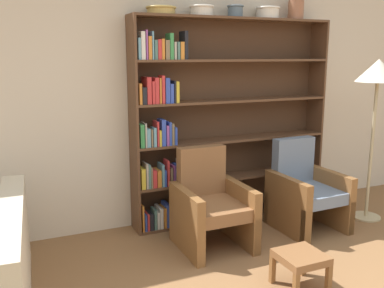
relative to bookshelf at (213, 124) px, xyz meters
name	(u,v)px	position (x,y,z in m)	size (l,w,h in m)	color
wall_back	(196,95)	(-0.12, 0.17, 0.31)	(12.00, 0.06, 2.75)	beige
bookshelf	(213,124)	(0.00, 0.00, 0.00)	(2.27, 0.30, 2.19)	brown
bowl_sage	(161,10)	(-0.59, -0.02, 1.16)	(0.30, 0.30, 0.08)	tan
bowl_stoneware	(202,10)	(-0.15, -0.02, 1.18)	(0.25, 0.25, 0.10)	silver
bowl_terracotta	(235,11)	(0.23, -0.02, 1.19)	(0.18, 0.18, 0.12)	slate
bowl_olive	(268,12)	(0.63, -0.02, 1.19)	(0.27, 0.27, 0.12)	silver
vase_tall	(296,9)	(1.00, -0.02, 1.23)	(0.17, 0.17, 0.26)	#A36647
armchair_leather	(211,206)	(-0.33, -0.62, -0.67)	(0.64, 0.68, 0.93)	brown
armchair_cushioned	(305,191)	(0.78, -0.62, -0.67)	(0.66, 0.70, 0.93)	brown
floor_lamp	(378,78)	(1.59, -0.70, 0.49)	(0.47, 0.47, 1.76)	tan
footstool	(301,260)	(-0.03, -1.61, -0.83)	(0.35, 0.35, 0.29)	brown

